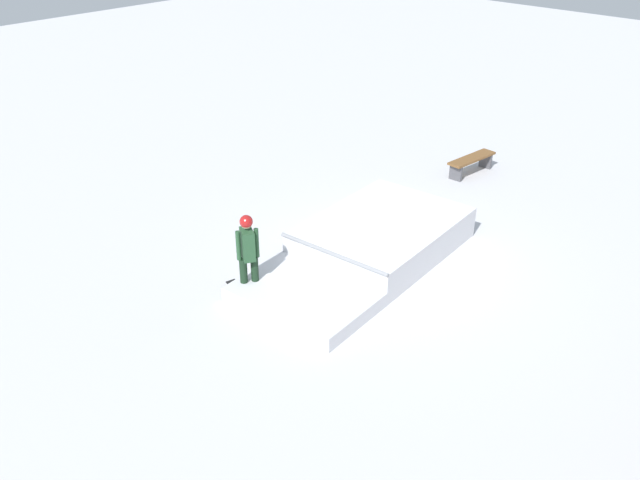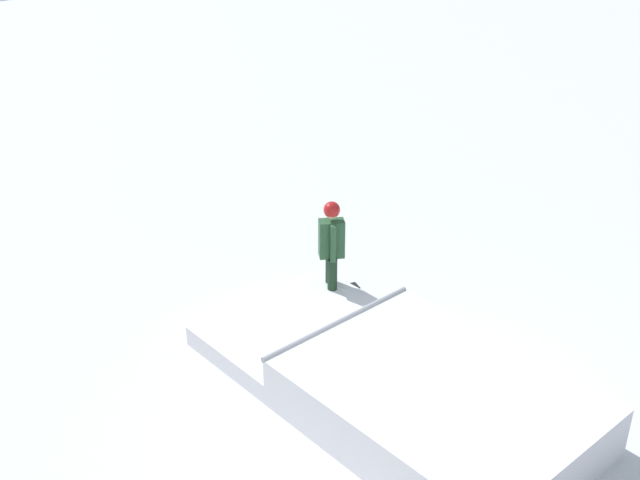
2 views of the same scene
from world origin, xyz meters
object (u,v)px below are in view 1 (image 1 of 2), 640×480
(skate_ramp, at_px, (370,245))
(skateboard, at_px, (239,290))
(skater, at_px, (248,249))
(park_bench, at_px, (472,161))

(skate_ramp, bearing_deg, skateboard, -24.35)
(skater, distance_m, park_bench, 8.11)
(skater, height_order, skateboard, skater)
(skateboard, bearing_deg, skater, 49.20)
(skateboard, bearing_deg, skate_ramp, 83.84)
(skater, bearing_deg, skate_ramp, 102.27)
(skater, relative_size, skateboard, 2.09)
(skater, bearing_deg, park_bench, 119.55)
(skater, xyz_separation_m, skateboard, (0.13, -0.18, -0.93))
(park_bench, bearing_deg, skateboard, -1.21)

